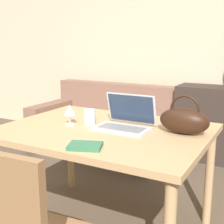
{
  "coord_description": "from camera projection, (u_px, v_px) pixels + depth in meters",
  "views": [
    {
      "loc": [
        1.1,
        -1.17,
        1.34
      ],
      "look_at": [
        0.14,
        0.59,
        0.89
      ],
      "focal_mm": 50.0,
      "sensor_mm": 36.0,
      "label": 1
    }
  ],
  "objects": [
    {
      "name": "handbag",
      "position": [
        184.0,
        120.0,
        1.97
      ],
      "size": [
        0.32,
        0.15,
        0.25
      ],
      "color": "black",
      "rests_on": "dining_table"
    },
    {
      "name": "wine_glass",
      "position": [
        70.0,
        111.0,
        2.19
      ],
      "size": [
        0.08,
        0.08,
        0.14
      ],
      "color": "silver",
      "rests_on": "dining_table"
    },
    {
      "name": "couch",
      "position": [
        103.0,
        129.0,
        3.92
      ],
      "size": [
        1.67,
        0.95,
        0.82
      ],
      "color": "#7F5B4C",
      "rests_on": "ground_plane"
    },
    {
      "name": "drinking_glass",
      "position": [
        90.0,
        117.0,
        2.2
      ],
      "size": [
        0.08,
        0.08,
        0.11
      ],
      "color": "silver",
      "rests_on": "dining_table"
    },
    {
      "name": "laptop",
      "position": [
        126.0,
        119.0,
        2.12
      ],
      "size": [
        0.36,
        0.29,
        0.22
      ],
      "color": "silver",
      "rests_on": "dining_table"
    },
    {
      "name": "wall_back",
      "position": [
        185.0,
        42.0,
        3.84
      ],
      "size": [
        10.0,
        0.06,
        2.7
      ],
      "color": "beige",
      "rests_on": "ground_plane"
    },
    {
      "name": "book",
      "position": [
        85.0,
        146.0,
        1.71
      ],
      "size": [
        0.22,
        0.19,
        0.02
      ],
      "rotation": [
        0.0,
        0.0,
        0.37
      ],
      "color": "#336B4C",
      "rests_on": "dining_table"
    },
    {
      "name": "dining_table",
      "position": [
        104.0,
        140.0,
        2.13
      ],
      "size": [
        1.38,
        1.03,
        0.77
      ],
      "color": "tan",
      "rests_on": "ground_plane"
    }
  ]
}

